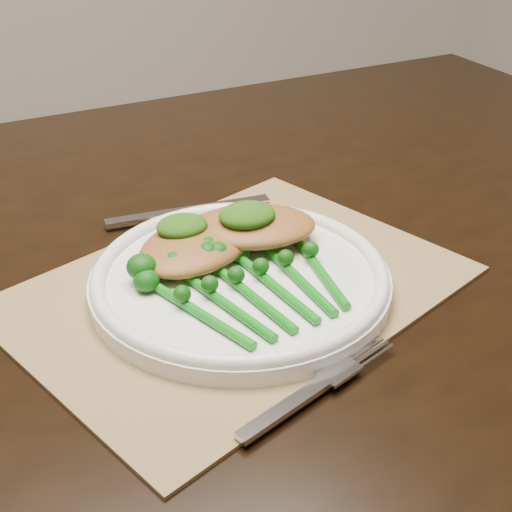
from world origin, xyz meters
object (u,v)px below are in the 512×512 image
object	(u,v)px
dinner_plate	(240,278)
chicken_fillet_left	(197,244)
dining_table	(167,485)
broccolini_bundle	(261,289)
placemat	(237,288)

from	to	relation	value
dinner_plate	chicken_fillet_left	distance (m)	0.06
dining_table	broccolini_bundle	distance (m)	0.44
placemat	chicken_fillet_left	bearing A→B (deg)	98.80
chicken_fillet_left	broccolini_bundle	distance (m)	0.09
dinner_plate	broccolini_bundle	bearing A→B (deg)	-80.33
placemat	dinner_plate	distance (m)	0.02
dining_table	chicken_fillet_left	bearing A→B (deg)	-71.24
placemat	dinner_plate	world-z (taller)	dinner_plate
dining_table	broccolini_bundle	xyz separation A→B (m)	(0.07, -0.16, 0.40)
dining_table	dinner_plate	world-z (taller)	dinner_plate
placemat	chicken_fillet_left	distance (m)	0.06
dining_table	chicken_fillet_left	size ratio (longest dim) A/B	12.48
dining_table	dinner_plate	distance (m)	0.41
dining_table	dinner_plate	xyz separation A→B (m)	(0.06, -0.13, 0.39)
placemat	chicken_fillet_left	size ratio (longest dim) A/B	3.07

